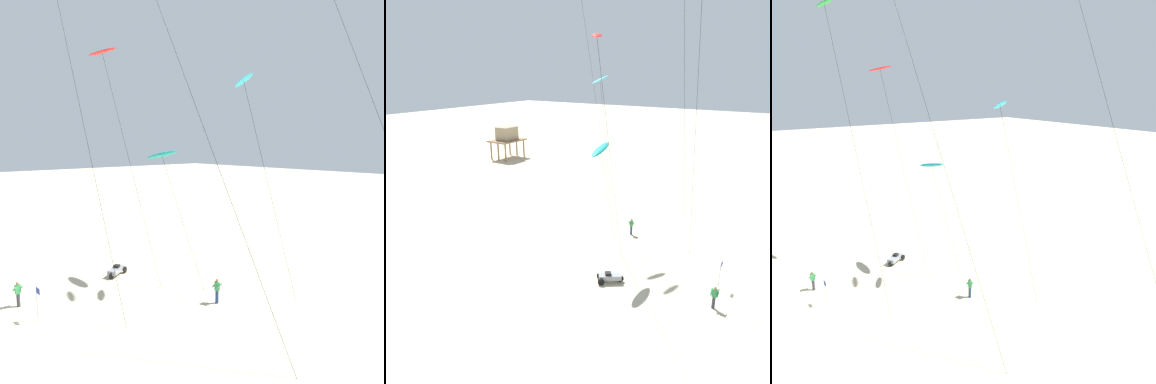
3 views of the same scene
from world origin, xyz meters
The scene contains 9 objects.
ground_plane centered at (0.00, 0.00, 0.00)m, with size 260.00×260.00×0.00m, color beige.
kite_teal centered at (-1.98, 11.76, 9.56)m, with size 5.74×1.22×10.08m.
kite_red centered at (-6.55, 9.55, 17.23)m, with size 7.54×1.73×17.83m.
kite_cyan centered at (3.34, 14.89, 14.34)m, with size 5.45×1.10×15.15m.
kite_flyer_nearest centered at (4.12, 11.56, 0.89)m, with size 0.62×0.59×1.67m.
kite_flyer_middle centered at (-3.94, 1.62, 0.89)m, with size 0.55×0.57×1.67m.
stilt_house centered at (22.99, 45.31, 4.12)m, with size 6.13×4.36×5.73m.
beach_buggy centered at (-4.81, 9.20, 0.43)m, with size 1.76×2.01×0.82m.
marker_flag centered at (-1.11, 1.91, 1.49)m, with size 0.56×0.05×2.10m.
Camera 2 is at (-27.66, -2.63, 15.60)m, focal length 35.44 mm.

